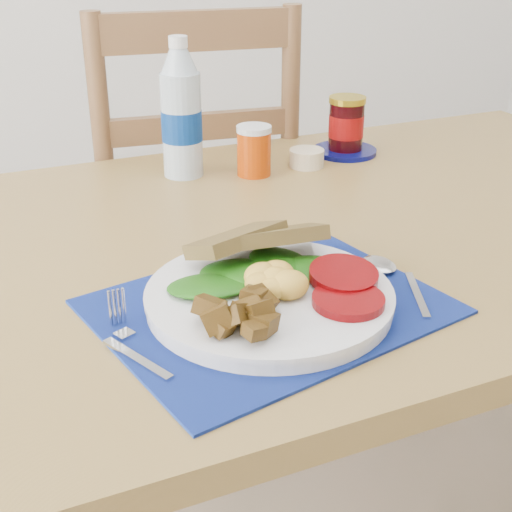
{
  "coord_description": "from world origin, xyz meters",
  "views": [
    {
      "loc": [
        -0.57,
        -0.71,
        1.19
      ],
      "look_at": [
        -0.24,
        0.02,
        0.8
      ],
      "focal_mm": 50.0,
      "sensor_mm": 36.0,
      "label": 1
    }
  ],
  "objects_px": {
    "water_bottle": "(181,116)",
    "jam_on_saucer": "(346,129)",
    "juice_glass": "(254,152)",
    "chair_far": "(190,182)",
    "breakfast_plate": "(266,293)"
  },
  "relations": [
    {
      "from": "chair_far",
      "to": "breakfast_plate",
      "type": "distance_m",
      "value": 0.86
    },
    {
      "from": "juice_glass",
      "to": "jam_on_saucer",
      "type": "bearing_deg",
      "value": 11.6
    },
    {
      "from": "chair_far",
      "to": "breakfast_plate",
      "type": "relative_size",
      "value": 4.14
    },
    {
      "from": "chair_far",
      "to": "juice_glass",
      "type": "xyz_separation_m",
      "value": [
        0.01,
        -0.35,
        0.17
      ]
    },
    {
      "from": "water_bottle",
      "to": "juice_glass",
      "type": "distance_m",
      "value": 0.15
    },
    {
      "from": "water_bottle",
      "to": "juice_glass",
      "type": "height_order",
      "value": "water_bottle"
    },
    {
      "from": "water_bottle",
      "to": "jam_on_saucer",
      "type": "height_order",
      "value": "water_bottle"
    },
    {
      "from": "jam_on_saucer",
      "to": "water_bottle",
      "type": "bearing_deg",
      "value": 178.92
    },
    {
      "from": "juice_glass",
      "to": "breakfast_plate",
      "type": "bearing_deg",
      "value": -112.02
    },
    {
      "from": "water_bottle",
      "to": "juice_glass",
      "type": "relative_size",
      "value": 2.89
    },
    {
      "from": "chair_far",
      "to": "jam_on_saucer",
      "type": "relative_size",
      "value": 9.68
    },
    {
      "from": "breakfast_plate",
      "to": "water_bottle",
      "type": "bearing_deg",
      "value": 73.9
    },
    {
      "from": "jam_on_saucer",
      "to": "juice_glass",
      "type": "bearing_deg",
      "value": -168.4
    },
    {
      "from": "juice_glass",
      "to": "jam_on_saucer",
      "type": "distance_m",
      "value": 0.23
    },
    {
      "from": "water_bottle",
      "to": "jam_on_saucer",
      "type": "xyz_separation_m",
      "value": [
        0.34,
        -0.01,
        -0.06
      ]
    }
  ]
}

